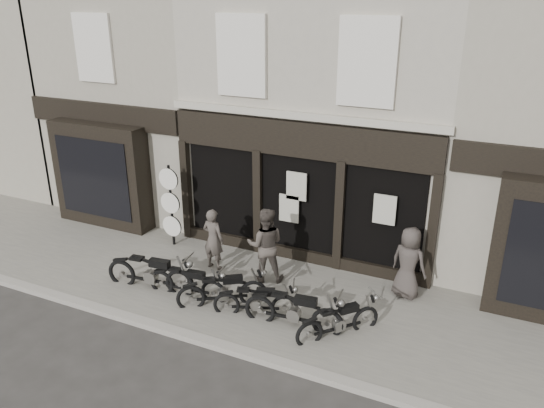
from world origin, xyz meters
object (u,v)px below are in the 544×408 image
at_px(man_left, 213,239).
at_px(man_centre, 265,245).
at_px(advert_sign_post, 171,209).
at_px(motorcycle_0, 151,276).
at_px(man_right, 409,263).
at_px(motorcycle_5, 339,324).
at_px(motorcycle_2, 223,293).
at_px(motorcycle_4, 294,314).
at_px(motorcycle_3, 257,304).
at_px(motorcycle_1, 188,285).

relative_size(man_left, man_centre, 0.86).
bearing_deg(advert_sign_post, motorcycle_0, -66.64).
height_order(man_centre, man_right, man_centre).
relative_size(motorcycle_5, man_right, 0.92).
distance_m(motorcycle_5, man_centre, 2.91).
height_order(motorcycle_2, advert_sign_post, advert_sign_post).
height_order(motorcycle_0, man_centre, man_centre).
relative_size(motorcycle_0, advert_sign_post, 0.94).
bearing_deg(motorcycle_4, advert_sign_post, 148.76).
bearing_deg(advert_sign_post, motorcycle_3, -29.06).
bearing_deg(man_right, man_left, 25.29).
xyz_separation_m(motorcycle_2, man_right, (3.75, 2.15, 0.60)).
distance_m(motorcycle_5, advert_sign_post, 6.12).
distance_m(motorcycle_2, motorcycle_3, 0.87).
bearing_deg(motorcycle_3, man_right, 16.42).
distance_m(motorcycle_0, man_left, 1.83).
bearing_deg(motorcycle_1, motorcycle_0, 179.54).
height_order(motorcycle_1, motorcycle_4, motorcycle_4).
bearing_deg(motorcycle_3, motorcycle_1, 159.24).
xyz_separation_m(motorcycle_3, man_right, (2.88, 2.17, 0.64)).
distance_m(motorcycle_2, man_right, 4.37).
distance_m(motorcycle_3, advert_sign_post, 4.40).
distance_m(man_left, man_right, 4.91).
bearing_deg(motorcycle_5, man_right, 17.73).
distance_m(man_centre, advert_sign_post, 3.33).
relative_size(motorcycle_0, motorcycle_2, 1.27).
xyz_separation_m(motorcycle_3, man_centre, (-0.49, 1.48, 0.71)).
bearing_deg(man_left, motorcycle_5, 165.11).
height_order(motorcycle_2, man_right, man_right).
bearing_deg(man_centre, advert_sign_post, -34.38).
xyz_separation_m(motorcycle_0, motorcycle_2, (1.94, 0.11, -0.05)).
distance_m(motorcycle_1, man_left, 1.57).
bearing_deg(man_left, motorcycle_1, 101.36).
height_order(motorcycle_5, man_right, man_right).
distance_m(motorcycle_2, man_centre, 1.65).
xyz_separation_m(motorcycle_0, motorcycle_1, (1.00, 0.09, -0.06)).
relative_size(motorcycle_4, motorcycle_5, 1.38).
bearing_deg(motorcycle_4, man_right, 43.83).
relative_size(motorcycle_2, man_left, 1.12).
distance_m(motorcycle_0, advert_sign_post, 2.54).
xyz_separation_m(motorcycle_3, man_left, (-1.97, 1.46, 0.58)).
bearing_deg(man_right, man_centre, 28.52).
height_order(motorcycle_3, man_right, man_right).
xyz_separation_m(motorcycle_1, motorcycle_3, (1.82, -0.01, -0.02)).
distance_m(motorcycle_0, motorcycle_4, 3.77).
xyz_separation_m(motorcycle_5, man_right, (0.95, 2.15, 0.63)).
distance_m(motorcycle_2, motorcycle_4, 1.83).
relative_size(motorcycle_1, motorcycle_4, 0.91).
bearing_deg(motorcycle_0, motorcycle_2, -3.63).
relative_size(motorcycle_5, advert_sign_post, 0.65).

